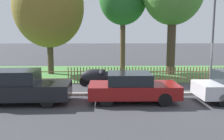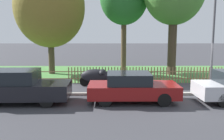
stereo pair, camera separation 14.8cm
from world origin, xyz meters
TOP-DOWN VIEW (x-y plane):
  - ground_plane at (0.00, 0.00)m, footprint 120.00×120.00m
  - kerb_stone at (0.00, 0.10)m, footprint 32.82×0.20m
  - grass_strip at (0.00, 6.96)m, footprint 32.82×7.81m
  - park_fence at (-0.00, 3.07)m, footprint 32.82×0.05m
  - parked_car_silver_hatchback at (-8.88, -1.22)m, footprint 4.50×1.85m
  - parked_car_black_saloon at (-3.86, -1.07)m, footprint 3.93×1.77m
  - covered_motorcycle at (-5.60, 2.12)m, footprint 1.83×0.87m
  - tree_nearest_kerb at (-9.16, 6.66)m, footprint 5.06×5.06m
  - street_lamp at (0.35, 0.64)m, footprint 0.20×0.79m

SIDE VIEW (x-z plane):
  - ground_plane at x=0.00m, z-range 0.00..0.00m
  - grass_strip at x=0.00m, z-range 0.00..0.01m
  - kerb_stone at x=0.00m, z-range 0.00..0.12m
  - park_fence at x=0.00m, z-range 0.00..0.98m
  - covered_motorcycle at x=-5.60m, z-range 0.11..1.11m
  - parked_car_black_saloon at x=-3.86m, z-range 0.01..1.30m
  - parked_car_silver_hatchback at x=-8.88m, z-range -0.01..1.45m
  - street_lamp at x=0.35m, z-range 0.76..7.13m
  - tree_nearest_kerb at x=-9.16m, z-range 0.96..8.73m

